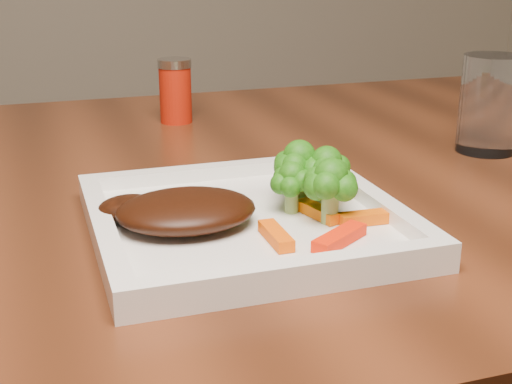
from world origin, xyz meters
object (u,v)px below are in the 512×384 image
object	(u,v)px
spice_shaker	(175,91)
steak	(186,210)
drinking_glass	(490,104)
plate	(245,226)

from	to	relation	value
spice_shaker	steak	bearing A→B (deg)	-100.84
spice_shaker	drinking_glass	distance (m)	0.43
plate	spice_shaker	xyz separation A→B (m)	(0.03, 0.43, 0.04)
drinking_glass	steak	bearing A→B (deg)	-159.10
drinking_glass	spice_shaker	bearing A→B (deg)	140.93
plate	steak	distance (m)	0.06
plate	spice_shaker	size ratio (longest dim) A/B	2.93
spice_shaker	plate	bearing A→B (deg)	-93.81
plate	drinking_glass	distance (m)	0.40
plate	drinking_glass	bearing A→B (deg)	23.69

